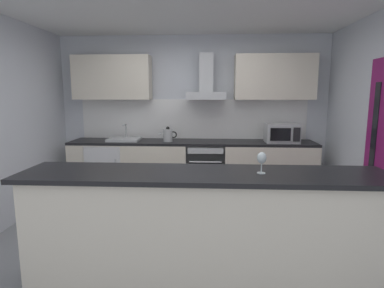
{
  "coord_description": "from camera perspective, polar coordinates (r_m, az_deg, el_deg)",
  "views": [
    {
      "loc": [
        0.29,
        -3.36,
        1.66
      ],
      "look_at": [
        0.07,
        0.39,
        1.05
      ],
      "focal_mm": 29.3,
      "sensor_mm": 36.0,
      "label": 1
    }
  ],
  "objects": [
    {
      "name": "ground",
      "position": [
        3.76,
        -1.53,
        -17.14
      ],
      "size": [
        5.43,
        4.85,
        0.02
      ],
      "primitive_type": "cube",
      "color": "gray"
    },
    {
      "name": "wall_back",
      "position": [
        5.36,
        0.19,
        5.37
      ],
      "size": [
        5.43,
        0.12,
        2.6
      ],
      "primitive_type": "cube",
      "color": "silver",
      "rests_on": "ground"
    },
    {
      "name": "backsplash_tile",
      "position": [
        5.29,
        0.15,
        4.57
      ],
      "size": [
        3.77,
        0.02,
        0.66
      ],
      "primitive_type": "cube",
      "color": "white"
    },
    {
      "name": "counter_back",
      "position": [
        5.11,
        -0.05,
        -4.46
      ],
      "size": [
        3.9,
        0.6,
        0.9
      ],
      "color": "beige",
      "rests_on": "ground"
    },
    {
      "name": "counter_island",
      "position": [
        2.78,
        2.17,
        -15.18
      ],
      "size": [
        3.09,
        0.64,
        1.01
      ],
      "color": "beige",
      "rests_on": "ground"
    },
    {
      "name": "upper_cabinets",
      "position": [
        5.12,
        0.05,
        12.02
      ],
      "size": [
        3.85,
        0.32,
        0.7
      ],
      "color": "beige"
    },
    {
      "name": "oven",
      "position": [
        5.08,
        2.48,
        -4.45
      ],
      "size": [
        0.6,
        0.62,
        0.8
      ],
      "color": "slate",
      "rests_on": "ground"
    },
    {
      "name": "refrigerator",
      "position": [
        5.35,
        -15.03,
        -4.44
      ],
      "size": [
        0.58,
        0.6,
        0.85
      ],
      "color": "white",
      "rests_on": "ground"
    },
    {
      "name": "microwave",
      "position": [
        5.07,
        16.02,
        1.96
      ],
      "size": [
        0.5,
        0.38,
        0.3
      ],
      "color": "#B7BABC",
      "rests_on": "counter_back"
    },
    {
      "name": "sink",
      "position": [
        5.19,
        -12.23,
        0.91
      ],
      "size": [
        0.5,
        0.4,
        0.26
      ],
      "color": "silver",
      "rests_on": "counter_back"
    },
    {
      "name": "kettle",
      "position": [
        4.99,
        -4.4,
        1.66
      ],
      "size": [
        0.29,
        0.15,
        0.24
      ],
      "color": "#B7BABC",
      "rests_on": "counter_back"
    },
    {
      "name": "range_hood",
      "position": [
        5.07,
        2.6,
        10.66
      ],
      "size": [
        0.62,
        0.45,
        0.72
      ],
      "color": "#B7BABC"
    },
    {
      "name": "wine_glass",
      "position": [
        2.62,
        12.57,
        -2.62
      ],
      "size": [
        0.08,
        0.08,
        0.18
      ],
      "color": "silver",
      "rests_on": "counter_island"
    }
  ]
}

